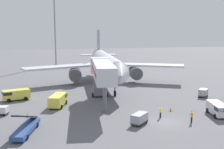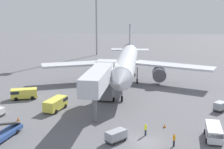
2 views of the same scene
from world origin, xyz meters
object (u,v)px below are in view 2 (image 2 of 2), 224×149
(jet_bridge, at_px, (101,78))
(baggage_cart_far_right, at_px, (116,136))
(ground_crew_worker_foreground, at_px, (174,139))
(airplane_at_gate, at_px, (126,63))
(service_van_far_left, at_px, (23,93))
(safety_cone_charlie, at_px, (18,119))
(service_van_mid_right, at_px, (214,132))
(ground_crew_worker_midground, at_px, (146,129))
(safety_cone_bravo, at_px, (164,126))
(belt_loader_truck, at_px, (2,134))
(service_van_near_left, at_px, (56,103))
(baggage_cart_mid_left, at_px, (220,106))

(jet_bridge, bearing_deg, baggage_cart_far_right, -76.21)
(ground_crew_worker_foreground, bearing_deg, baggage_cart_far_right, 172.00)
(ground_crew_worker_foreground, bearing_deg, airplane_at_gate, 100.86)
(service_van_far_left, bearing_deg, safety_cone_charlie, -75.89)
(service_van_mid_right, bearing_deg, ground_crew_worker_midground, 173.76)
(service_van_mid_right, distance_m, safety_cone_bravo, 7.11)
(belt_loader_truck, distance_m, service_van_mid_right, 27.81)
(airplane_at_gate, height_order, jet_bridge, airplane_at_gate)
(belt_loader_truck, bearing_deg, jet_bridge, 44.97)
(service_van_mid_right, relative_size, safety_cone_bravo, 8.79)
(safety_cone_bravo, bearing_deg, service_van_mid_right, -32.96)
(service_van_mid_right, relative_size, service_van_near_left, 0.95)
(baggage_cart_far_right, height_order, ground_crew_worker_foreground, ground_crew_worker_foreground)
(ground_crew_worker_foreground, distance_m, safety_cone_bravo, 6.08)
(belt_loader_truck, relative_size, ground_crew_worker_midground, 4.39)
(belt_loader_truck, height_order, service_van_far_left, belt_loader_truck)
(service_van_far_left, bearing_deg, belt_loader_truck, -80.34)
(ground_crew_worker_midground, bearing_deg, safety_cone_charlie, 166.58)
(service_van_far_left, xyz_separation_m, service_van_near_left, (7.50, -5.80, 0.02))
(service_van_near_left, xyz_separation_m, safety_cone_charlie, (-4.72, -5.26, -0.84))
(service_van_mid_right, distance_m, ground_crew_worker_foreground, 5.91)
(service_van_near_left, bearing_deg, ground_crew_worker_midground, -34.19)
(airplane_at_gate, xyz_separation_m, baggage_cart_far_right, (-1.33, -30.08, -4.02))
(service_van_far_left, xyz_separation_m, safety_cone_charlie, (2.78, -11.06, -0.82))
(airplane_at_gate, relative_size, belt_loader_truck, 5.23)
(service_van_far_left, height_order, ground_crew_worker_midground, service_van_far_left)
(ground_crew_worker_foreground, bearing_deg, safety_cone_bravo, 94.21)
(belt_loader_truck, distance_m, safety_cone_bravo, 22.45)
(jet_bridge, relative_size, service_van_far_left, 3.27)
(service_van_far_left, distance_m, safety_cone_bravo, 27.99)
(service_van_near_left, xyz_separation_m, safety_cone_bravo, (17.40, -6.96, -0.86))
(baggage_cart_far_right, bearing_deg, airplane_at_gate, 87.46)
(baggage_cart_far_right, height_order, ground_crew_worker_midground, ground_crew_worker_midground)
(safety_cone_charlie, bearing_deg, jet_bridge, 23.04)
(belt_loader_truck, distance_m, service_van_near_left, 12.87)
(service_van_mid_right, height_order, safety_cone_charlie, service_van_mid_right)
(belt_loader_truck, bearing_deg, baggage_cart_far_right, 0.37)
(baggage_cart_far_right, bearing_deg, ground_crew_worker_midground, 28.42)
(jet_bridge, bearing_deg, safety_cone_charlie, -156.96)
(service_van_far_left, xyz_separation_m, ground_crew_worker_foreground, (25.34, -18.80, -0.21))
(service_van_mid_right, distance_m, service_van_near_left, 25.71)
(jet_bridge, bearing_deg, airplane_at_gate, 76.75)
(airplane_at_gate, height_order, service_van_mid_right, airplane_at_gate)
(baggage_cart_mid_left, bearing_deg, service_van_mid_right, -109.94)
(baggage_cart_mid_left, height_order, safety_cone_charlie, baggage_cart_mid_left)
(safety_cone_charlie, bearing_deg, service_van_far_left, 104.11)
(service_van_far_left, bearing_deg, safety_cone_bravo, -27.14)
(airplane_at_gate, distance_m, baggage_cart_mid_left, 23.79)
(ground_crew_worker_midground, height_order, safety_cone_charlie, ground_crew_worker_midground)
(baggage_cart_mid_left, bearing_deg, ground_crew_worker_foreground, -125.31)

